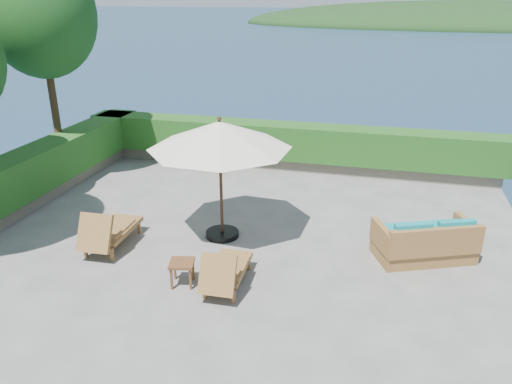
% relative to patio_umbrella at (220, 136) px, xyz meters
% --- Properties ---
extents(ground, '(12.00, 12.00, 0.00)m').
position_rel_patio_umbrella_xyz_m(ground, '(0.45, -0.77, -2.25)').
color(ground, gray).
rests_on(ground, ground).
extents(foundation, '(12.00, 12.00, 3.00)m').
position_rel_patio_umbrella_xyz_m(foundation, '(0.45, -0.77, -3.80)').
color(foundation, '#534B42').
rests_on(foundation, ocean).
extents(ocean, '(600.00, 600.00, 0.00)m').
position_rel_patio_umbrella_xyz_m(ocean, '(0.45, -0.77, -5.25)').
color(ocean, '#173749').
rests_on(ocean, ground).
extents(offshore_island, '(126.00, 57.60, 12.60)m').
position_rel_patio_umbrella_xyz_m(offshore_island, '(25.45, 139.23, -5.25)').
color(offshore_island, black).
rests_on(offshore_island, ocean).
extents(planter_wall_far, '(12.00, 0.60, 0.36)m').
position_rel_patio_umbrella_xyz_m(planter_wall_far, '(0.45, 4.83, -2.07)').
color(planter_wall_far, gray).
rests_on(planter_wall_far, ground).
extents(hedge_far, '(12.40, 0.90, 1.00)m').
position_rel_patio_umbrella_xyz_m(hedge_far, '(0.45, 4.83, -1.40)').
color(hedge_far, '#164413').
rests_on(hedge_far, planter_wall_far).
extents(tree_far, '(2.80, 2.80, 6.03)m').
position_rel_patio_umbrella_xyz_m(tree_far, '(-5.55, 2.43, 2.16)').
color(tree_far, '#3F2D18').
rests_on(tree_far, ground).
extents(patio_umbrella, '(3.78, 3.78, 2.66)m').
position_rel_patio_umbrella_xyz_m(patio_umbrella, '(0.00, 0.00, 0.00)').
color(patio_umbrella, black).
rests_on(patio_umbrella, ground).
extents(lounge_left, '(0.79, 1.68, 0.96)m').
position_rel_patio_umbrella_xyz_m(lounge_left, '(-2.08, -1.10, -1.85)').
color(lounge_left, olive).
rests_on(lounge_left, ground).
extents(lounge_right, '(0.72, 1.53, 0.87)m').
position_rel_patio_umbrella_xyz_m(lounge_right, '(0.69, -1.93, -1.88)').
color(lounge_right, olive).
rests_on(lounge_right, ground).
extents(side_table, '(0.52, 0.52, 0.46)m').
position_rel_patio_umbrella_xyz_m(side_table, '(-0.10, -2.02, -1.87)').
color(side_table, brown).
rests_on(side_table, ground).
extents(wicker_loveseat, '(2.12, 1.64, 0.93)m').
position_rel_patio_umbrella_xyz_m(wicker_loveseat, '(4.20, 0.04, -1.89)').
color(wicker_loveseat, olive).
rests_on(wicker_loveseat, ground).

